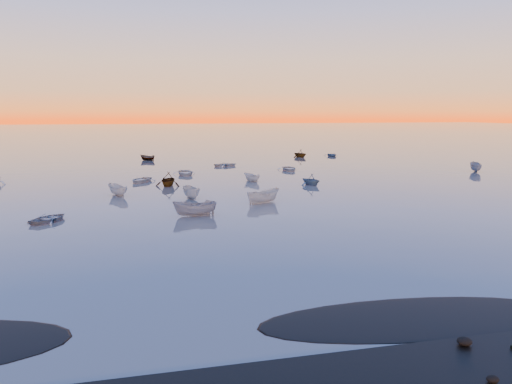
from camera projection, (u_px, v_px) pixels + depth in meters
name	position (u px, v px, depth m)	size (l,w,h in m)	color
ground	(191.00, 152.00, 119.93)	(600.00, 600.00, 0.00)	slate
mud_lobes	(431.00, 319.00, 23.03)	(140.00, 6.00, 0.07)	black
moored_fleet	(225.00, 176.00, 74.84)	(124.00, 58.00, 1.20)	#BBBBB7
boat_near_center	(263.00, 203.00, 52.65)	(4.13, 1.75, 1.43)	#BBBBB7
boat_near_right	(311.00, 185.00, 65.69)	(3.27, 1.47, 1.15)	#3E5C77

